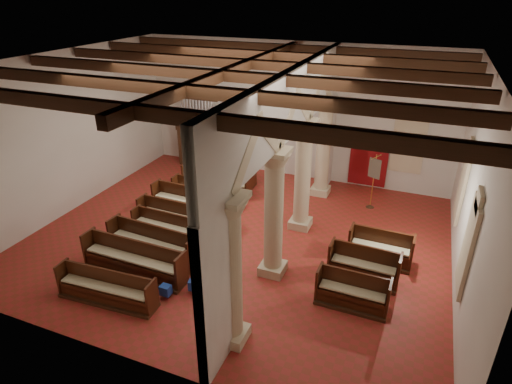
% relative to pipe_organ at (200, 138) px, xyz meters
% --- Properties ---
extents(floor, '(14.00, 14.00, 0.00)m').
position_rel_pipe_organ_xyz_m(floor, '(4.50, -5.50, -1.37)').
color(floor, maroon).
rests_on(floor, ground).
extents(ceiling, '(14.00, 14.00, 0.00)m').
position_rel_pipe_organ_xyz_m(ceiling, '(4.50, -5.50, 4.63)').
color(ceiling, black).
rests_on(ceiling, wall_back).
extents(wall_back, '(14.00, 0.02, 6.00)m').
position_rel_pipe_organ_xyz_m(wall_back, '(4.50, 0.50, 1.63)').
color(wall_back, silver).
rests_on(wall_back, floor).
extents(wall_front, '(14.00, 0.02, 6.00)m').
position_rel_pipe_organ_xyz_m(wall_front, '(4.50, -11.50, 1.63)').
color(wall_front, silver).
rests_on(wall_front, floor).
extents(wall_left, '(0.02, 12.00, 6.00)m').
position_rel_pipe_organ_xyz_m(wall_left, '(-2.50, -5.50, 1.63)').
color(wall_left, silver).
rests_on(wall_left, floor).
extents(wall_right, '(0.02, 12.00, 6.00)m').
position_rel_pipe_organ_xyz_m(wall_right, '(11.50, -5.50, 1.63)').
color(wall_right, silver).
rests_on(wall_right, floor).
extents(ceiling_beams, '(13.80, 11.80, 0.30)m').
position_rel_pipe_organ_xyz_m(ceiling_beams, '(4.50, -5.50, 4.45)').
color(ceiling_beams, '#3D2013').
rests_on(ceiling_beams, wall_back).
extents(arcade, '(0.90, 11.90, 6.00)m').
position_rel_pipe_organ_xyz_m(arcade, '(6.30, -5.50, 2.19)').
color(arcade, '#BFAF8E').
rests_on(arcade, floor).
extents(window_right_a, '(0.03, 1.00, 2.20)m').
position_rel_pipe_organ_xyz_m(window_right_a, '(11.48, -7.00, 0.83)').
color(window_right_a, '#32705B').
rests_on(window_right_a, wall_right).
extents(window_right_b, '(0.03, 1.00, 2.20)m').
position_rel_pipe_organ_xyz_m(window_right_b, '(11.48, -3.00, 0.83)').
color(window_right_b, '#32705B').
rests_on(window_right_b, wall_right).
extents(window_back, '(1.00, 0.03, 2.20)m').
position_rel_pipe_organ_xyz_m(window_back, '(9.50, 0.48, 0.83)').
color(window_back, '#32705B').
rests_on(window_back, wall_back).
extents(pipe_organ, '(2.10, 0.85, 4.40)m').
position_rel_pipe_organ_xyz_m(pipe_organ, '(0.00, 0.00, 0.00)').
color(pipe_organ, '#3D2013').
rests_on(pipe_organ, floor).
extents(lectern, '(0.47, 0.48, 1.15)m').
position_rel_pipe_organ_xyz_m(lectern, '(0.90, -0.01, -0.89)').
color(lectern, '#371A11').
rests_on(lectern, floor).
extents(dossal_curtain, '(1.80, 0.07, 2.17)m').
position_rel_pipe_organ_xyz_m(dossal_curtain, '(8.00, 0.42, -0.21)').
color(dossal_curtain, maroon).
rests_on(dossal_curtain, floor).
extents(processional_banner, '(0.48, 0.61, 2.25)m').
position_rel_pipe_organ_xyz_m(processional_banner, '(8.47, -1.48, -0.59)').
color(processional_banner, '#3D2013').
rests_on(processional_banner, floor).
extents(hymnal_box_a, '(0.31, 0.25, 0.30)m').
position_rel_pipe_organ_xyz_m(hymnal_box_a, '(3.87, -9.25, -1.12)').
color(hymnal_box_a, navy).
rests_on(hymnal_box_a, floor).
extents(hymnal_box_b, '(0.34, 0.30, 0.29)m').
position_rel_pipe_organ_xyz_m(hymnal_box_b, '(4.50, -8.74, -1.12)').
color(hymnal_box_b, navy).
rests_on(hymnal_box_b, floor).
extents(hymnal_box_c, '(0.29, 0.24, 0.27)m').
position_rel_pipe_organ_xyz_m(hymnal_box_c, '(3.68, -6.38, -1.13)').
color(hymnal_box_c, navy).
rests_on(hymnal_box_c, floor).
extents(tube_heater_a, '(1.02, 0.51, 0.11)m').
position_rel_pipe_organ_xyz_m(tube_heater_a, '(1.84, -9.22, -1.21)').
color(tube_heater_a, silver).
rests_on(tube_heater_a, floor).
extents(tube_heater_b, '(1.15, 0.23, 0.11)m').
position_rel_pipe_organ_xyz_m(tube_heater_b, '(1.76, -9.71, -1.21)').
color(tube_heater_b, white).
rests_on(tube_heater_b, floor).
extents(nave_pew_0, '(2.99, 0.82, 0.98)m').
position_rel_pipe_organ_xyz_m(nave_pew_0, '(2.45, -10.00, -1.05)').
color(nave_pew_0, '#3D2013').
rests_on(nave_pew_0, floor).
extents(nave_pew_1, '(3.47, 0.81, 1.12)m').
position_rel_pipe_organ_xyz_m(nave_pew_1, '(2.39, -8.66, -1.00)').
color(nave_pew_1, '#3D2013').
rests_on(nave_pew_1, floor).
extents(nave_pew_2, '(3.21, 0.96, 1.14)m').
position_rel_pipe_organ_xyz_m(nave_pew_2, '(2.43, -7.73, -0.99)').
color(nave_pew_2, '#3D2013').
rests_on(nave_pew_2, floor).
extents(nave_pew_3, '(2.62, 0.74, 0.95)m').
position_rel_pipe_organ_xyz_m(nave_pew_3, '(2.17, -6.52, -1.06)').
color(nave_pew_3, '#3D2013').
rests_on(nave_pew_3, floor).
extents(nave_pew_4, '(3.20, 0.82, 1.06)m').
position_rel_pipe_organ_xyz_m(nave_pew_4, '(2.27, -5.88, -1.02)').
color(nave_pew_4, '#3D2013').
rests_on(nave_pew_4, floor).
extents(nave_pew_5, '(3.42, 0.87, 1.10)m').
position_rel_pipe_organ_xyz_m(nave_pew_5, '(2.18, -4.66, -1.01)').
color(nave_pew_5, '#3D2013').
rests_on(nave_pew_5, floor).
extents(nave_pew_6, '(2.72, 0.66, 0.99)m').
position_rel_pipe_organ_xyz_m(nave_pew_6, '(2.10, -3.59, -1.04)').
color(nave_pew_6, '#3D2013').
rests_on(nave_pew_6, floor).
extents(nave_pew_7, '(3.10, 0.80, 1.09)m').
position_rel_pipe_organ_xyz_m(nave_pew_7, '(2.12, -2.53, -1.01)').
color(nave_pew_7, '#3D2013').
rests_on(nave_pew_7, floor).
extents(nave_pew_8, '(2.95, 0.73, 1.05)m').
position_rel_pipe_organ_xyz_m(nave_pew_8, '(1.97, -1.49, -1.02)').
color(nave_pew_8, '#3D2013').
rests_on(nave_pew_8, floor).
extents(aisle_pew_0, '(1.99, 0.73, 1.05)m').
position_rel_pipe_organ_xyz_m(aisle_pew_0, '(8.86, -7.64, -1.02)').
color(aisle_pew_0, '#3D2013').
rests_on(aisle_pew_0, floor).
extents(aisle_pew_1, '(2.11, 0.81, 1.10)m').
position_rel_pipe_organ_xyz_m(aisle_pew_1, '(8.95, -6.35, -1.00)').
color(aisle_pew_1, '#3D2013').
rests_on(aisle_pew_1, floor).
extents(aisle_pew_2, '(2.00, 0.78, 1.10)m').
position_rel_pipe_organ_xyz_m(aisle_pew_2, '(9.29, -5.20, -1.00)').
color(aisle_pew_2, '#3D2013').
rests_on(aisle_pew_2, floor).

